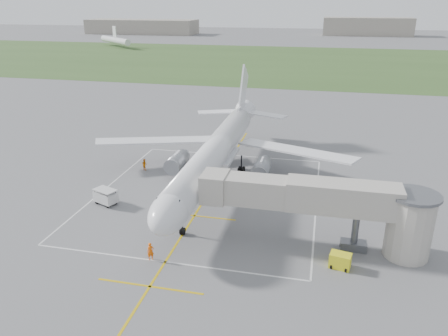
% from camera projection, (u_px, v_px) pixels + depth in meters
% --- Properties ---
extents(ground, '(700.00, 700.00, 0.00)m').
position_uv_depth(ground, '(215.00, 183.00, 60.79)').
color(ground, '#58585A').
rests_on(ground, ground).
extents(grass_strip, '(700.00, 120.00, 0.02)m').
position_uv_depth(grass_strip, '(291.00, 62.00, 178.93)').
color(grass_strip, '#335123').
rests_on(grass_strip, ground).
extents(apron_markings, '(28.20, 60.00, 0.01)m').
position_uv_depth(apron_markings, '(204.00, 201.00, 55.50)').
color(apron_markings, '#C4A00B').
rests_on(apron_markings, ground).
extents(airliner, '(38.93, 46.75, 13.52)m').
position_uv_depth(airliner, '(216.00, 152.00, 59.89)').
color(airliner, silver).
rests_on(airliner, ground).
extents(jet_bridge, '(23.40, 5.00, 7.20)m').
position_uv_depth(jet_bridge, '(334.00, 205.00, 43.54)').
color(jet_bridge, '#A29E92').
rests_on(jet_bridge, ground).
extents(gpu_unit, '(2.17, 1.72, 1.47)m').
position_uv_depth(gpu_unit, '(340.00, 261.00, 41.52)').
color(gpu_unit, yellow).
rests_on(gpu_unit, ground).
extents(baggage_cart, '(3.27, 2.65, 1.97)m').
position_uv_depth(baggage_cart, '(106.00, 197.00, 54.32)').
color(baggage_cart, silver).
rests_on(baggage_cart, ground).
extents(ramp_worker_nose, '(0.79, 0.73, 1.82)m').
position_uv_depth(ramp_worker_nose, '(151.00, 251.00, 42.70)').
color(ramp_worker_nose, '#F75D07').
rests_on(ramp_worker_nose, ground).
extents(ramp_worker_wing, '(1.04, 0.97, 1.72)m').
position_uv_depth(ramp_worker_wing, '(145.00, 164.00, 65.32)').
color(ramp_worker_wing, orange).
rests_on(ramp_worker_wing, ground).
extents(distant_hangars, '(345.00, 49.00, 12.00)m').
position_uv_depth(distant_hangars, '(285.00, 28.00, 303.28)').
color(distant_hangars, gray).
rests_on(distant_hangars, ground).
extents(distant_aircraft, '(213.10, 31.43, 8.85)m').
position_uv_depth(distant_aircraft, '(298.00, 44.00, 213.43)').
color(distant_aircraft, silver).
rests_on(distant_aircraft, ground).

